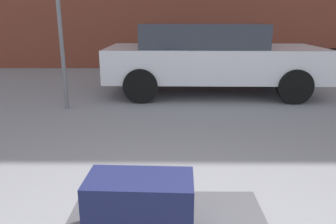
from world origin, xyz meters
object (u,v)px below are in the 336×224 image
Objects in this scene: bollard_kerb_near at (286,68)px; no_parking_sign at (59,18)px; bollard_kerb_mid at (335,68)px; duffel_bag_navy_stacked_top at (140,206)px; parked_car at (210,57)px.

no_parking_sign is at bearing -150.41° from bollard_kerb_near.
bollard_kerb_mid is (1.22, 0.00, 0.00)m from bollard_kerb_near.
bollard_kerb_mid is (4.30, 6.63, -0.19)m from duffel_bag_navy_stacked_top.
duffel_bag_navy_stacked_top is at bearing -122.95° from bollard_kerb_mid.
bollard_kerb_near is at bearing 29.59° from no_parking_sign.
bollard_kerb_near is (3.08, 6.63, -0.19)m from duffel_bag_navy_stacked_top.
bollard_kerb_near is 1.22m from bollard_kerb_mid.
bollard_kerb_near is 5.55m from no_parking_sign.
duffel_bag_navy_stacked_top reaches higher than bollard_kerb_mid.
duffel_bag_navy_stacked_top is 7.90m from bollard_kerb_mid.
duffel_bag_navy_stacked_top is 0.91× the size of bollard_kerb_near.
duffel_bag_navy_stacked_top is at bearing -67.53° from no_parking_sign.
duffel_bag_navy_stacked_top is at bearing -100.82° from parked_car.
parked_car is 6.61× the size of bollard_kerb_near.
duffel_bag_navy_stacked_top is 0.91× the size of bollard_kerb_mid.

